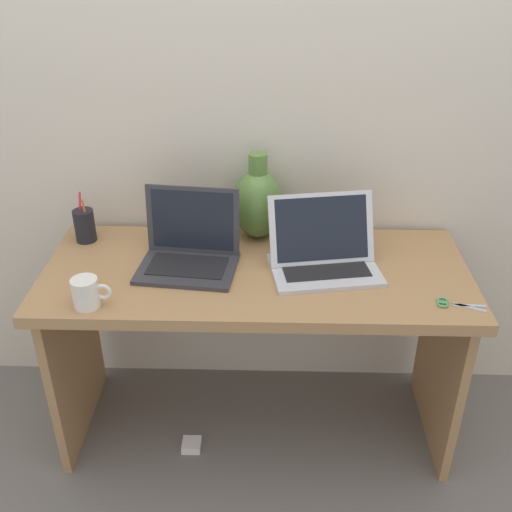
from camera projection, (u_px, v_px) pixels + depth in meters
ground_plane at (256, 424)px, 2.38m from camera, size 6.00×6.00×0.00m
back_wall at (259, 98)px, 2.07m from camera, size 4.40×0.04×2.40m
desk at (256, 307)px, 2.09m from camera, size 1.43×0.60×0.72m
laptop_left at (190, 245)px, 2.02m from camera, size 0.34×0.28×0.25m
laptop_right at (323, 250)px, 2.00m from camera, size 0.39×0.30×0.24m
green_vase at (258, 203)px, 2.16m from camera, size 0.18×0.18×0.32m
coffee_mug at (87, 293)px, 1.81m from camera, size 0.12×0.08×0.09m
pen_cup at (85, 225)px, 2.16m from camera, size 0.07×0.07×0.18m
scissors at (452, 304)px, 1.83m from camera, size 0.15×0.08×0.01m
power_brick at (192, 445)px, 2.27m from camera, size 0.07×0.07×0.03m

